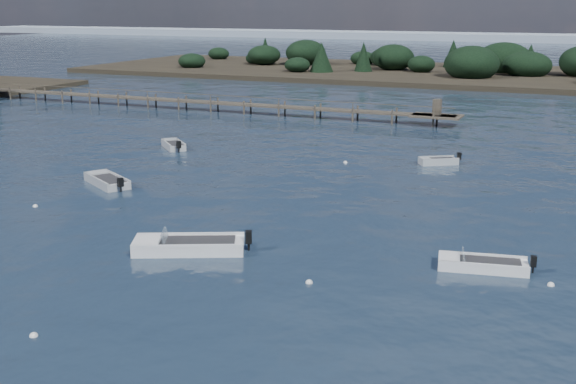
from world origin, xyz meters
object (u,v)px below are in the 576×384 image
at_px(dinghy_mid_grey, 107,182).
at_px(dinghy_mid_white_a, 189,248).
at_px(dinghy_mid_white_b, 482,266).
at_px(jetty, 214,103).
at_px(tender_far_grey_b, 438,162).
at_px(tender_far_grey, 174,146).

relative_size(dinghy_mid_grey, dinghy_mid_white_a, 0.79).
relative_size(dinghy_mid_white_b, dinghy_mid_white_a, 0.77).
height_order(dinghy_mid_grey, jetty, jetty).
relative_size(dinghy_mid_white_b, jetty, 0.07).
bearing_deg(tender_far_grey_b, jetty, 148.84).
xyz_separation_m(dinghy_mid_white_a, jetty, (-22.71, 43.24, 0.81)).
distance_m(dinghy_mid_white_a, tender_far_grey_b, 26.18).
height_order(dinghy_mid_white_a, jetty, jetty).
height_order(dinghy_mid_white_a, tender_far_grey_b, dinghy_mid_white_a).
relative_size(dinghy_mid_white_a, tender_far_grey, 1.72).
bearing_deg(dinghy_mid_grey, dinghy_mid_white_b, -13.59).
height_order(dinghy_mid_grey, dinghy_mid_white_a, dinghy_mid_white_a).
bearing_deg(tender_far_grey, dinghy_mid_white_a, -56.12).
relative_size(tender_far_grey_b, jetty, 0.05).
bearing_deg(dinghy_mid_white_b, dinghy_mid_white_a, -166.67).
distance_m(dinghy_mid_white_b, dinghy_mid_white_a, 14.28).
bearing_deg(tender_far_grey_b, dinghy_mid_grey, -141.35).
xyz_separation_m(dinghy_mid_grey, dinghy_mid_white_a, (12.31, -9.63, 0.02)).
bearing_deg(jetty, dinghy_mid_grey, -72.81).
bearing_deg(dinghy_mid_grey, tender_far_grey_b, 38.65).
relative_size(dinghy_mid_white_b, tender_far_grey, 1.32).
bearing_deg(jetty, dinghy_mid_white_b, -47.50).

